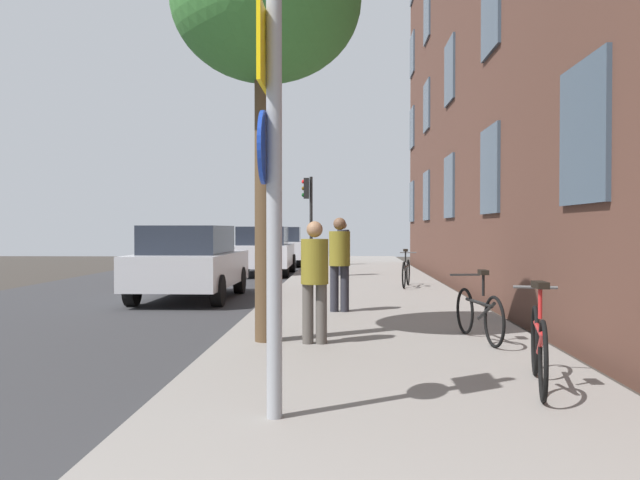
{
  "coord_description": "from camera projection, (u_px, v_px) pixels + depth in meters",
  "views": [
    {
      "loc": [
        0.66,
        -0.83,
        1.57
      ],
      "look_at": [
        0.13,
        12.6,
        1.33
      ],
      "focal_mm": 37.16,
      "sensor_mm": 36.0,
      "label": 1
    }
  ],
  "objects": [
    {
      "name": "pedestrian_0",
      "position": [
        315.0,
        274.0,
        8.3
      ],
      "size": [
        0.46,
        0.46,
        1.54
      ],
      "color": "#4C4742",
      "rests_on": "sidewalk"
    },
    {
      "name": "pedestrian_2",
      "position": [
        343.0,
        245.0,
        20.36
      ],
      "size": [
        0.49,
        0.49,
        1.65
      ],
      "color": "#26262D",
      "rests_on": "sidewalk"
    },
    {
      "name": "tree_near",
      "position": [
        266.0,
        6.0,
        8.43
      ],
      "size": [
        2.43,
        2.43,
        5.39
      ],
      "color": "#4C3823",
      "rests_on": "sidewalk"
    },
    {
      "name": "pedestrian_1",
      "position": [
        340.0,
        258.0,
        11.5
      ],
      "size": [
        0.51,
        0.51,
        1.64
      ],
      "color": "#26262D",
      "rests_on": "sidewalk"
    },
    {
      "name": "traffic_light",
      "position": [
        308.0,
        205.0,
        25.65
      ],
      "size": [
        0.43,
        0.24,
        3.46
      ],
      "color": "black",
      "rests_on": "sidewalk"
    },
    {
      "name": "bicycle_2",
      "position": [
        406.0,
        272.0,
        16.42
      ],
      "size": [
        0.48,
        1.62,
        0.94
      ],
      "color": "black",
      "rests_on": "sidewalk"
    },
    {
      "name": "road_asphalt",
      "position": [
        133.0,
        293.0,
        16.05
      ],
      "size": [
        7.0,
        38.0,
        0.01
      ],
      "primitive_type": "cube",
      "color": "#2D2D30",
      "rests_on": "ground"
    },
    {
      "name": "sidewalk",
      "position": [
        364.0,
        291.0,
        15.83
      ],
      "size": [
        4.2,
        38.0,
        0.12
      ],
      "primitive_type": "cube",
      "color": "gray",
      "rests_on": "ground"
    },
    {
      "name": "sign_post",
      "position": [
        271.0,
        173.0,
        5.03
      ],
      "size": [
        0.16,
        0.6,
        3.23
      ],
      "color": "gray",
      "rests_on": "sidewalk"
    },
    {
      "name": "bicycle_1",
      "position": [
        479.0,
        313.0,
        8.53
      ],
      "size": [
        0.45,
        1.67,
        0.92
      ],
      "color": "black",
      "rests_on": "sidewalk"
    },
    {
      "name": "car_0",
      "position": [
        190.0,
        262.0,
        14.5
      ],
      "size": [
        1.95,
        4.23,
        1.62
      ],
      "color": "#B7B7BC",
      "rests_on": "road_asphalt"
    },
    {
      "name": "ground_plane",
      "position": [
        219.0,
        293.0,
        15.96
      ],
      "size": [
        41.8,
        41.8,
        0.0
      ],
      "primitive_type": "plane",
      "color": "#332D28"
    },
    {
      "name": "car_2",
      "position": [
        282.0,
        246.0,
        27.83
      ],
      "size": [
        1.99,
        4.34,
        1.62
      ],
      "color": "silver",
      "rests_on": "road_asphalt"
    },
    {
      "name": "car_1",
      "position": [
        264.0,
        250.0,
        22.24
      ],
      "size": [
        1.94,
        4.34,
        1.62
      ],
      "color": "silver",
      "rests_on": "road_asphalt"
    },
    {
      "name": "bicycle_0",
      "position": [
        539.0,
        346.0,
        6.01
      ],
      "size": [
        0.53,
        1.71,
        0.98
      ],
      "color": "black",
      "rests_on": "sidewalk"
    }
  ]
}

